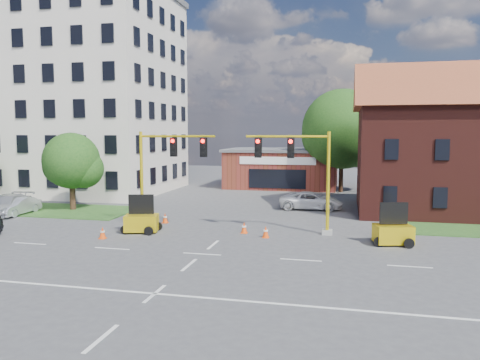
% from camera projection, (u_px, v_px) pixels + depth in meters
% --- Properties ---
extents(ground, '(120.00, 120.00, 0.00)m').
position_uv_depth(ground, '(202.00, 254.00, 23.71)').
color(ground, '#454548').
rests_on(ground, ground).
extents(grass_verge_nw, '(22.00, 6.00, 0.08)m').
position_uv_depth(grass_verge_nw, '(3.00, 208.00, 37.84)').
color(grass_verge_nw, '#20491B').
rests_on(grass_verge_nw, ground).
extents(lane_markings, '(60.00, 36.00, 0.01)m').
position_uv_depth(lane_markings, '(182.00, 271.00, 20.80)').
color(lane_markings, silver).
rests_on(lane_markings, ground).
extents(office_block, '(18.40, 15.40, 20.60)m').
position_uv_depth(office_block, '(80.00, 92.00, 48.34)').
color(office_block, silver).
rests_on(office_block, ground).
extents(brick_shop, '(12.40, 8.40, 4.30)m').
position_uv_depth(brick_shop, '(282.00, 168.00, 52.56)').
color(brick_shop, maroon).
rests_on(brick_shop, ground).
extents(tree_large, '(8.60, 8.19, 10.56)m').
position_uv_depth(tree_large, '(346.00, 132.00, 47.79)').
color(tree_large, '#321F12').
rests_on(tree_large, ground).
extents(tree_nw_front, '(4.62, 4.40, 6.13)m').
position_uv_depth(tree_nw_front, '(75.00, 163.00, 36.64)').
color(tree_nw_front, '#321F12').
rests_on(tree_nw_front, ground).
extents(signal_mast_west, '(5.30, 0.60, 6.20)m').
position_uv_depth(signal_mast_west, '(165.00, 167.00, 30.09)').
color(signal_mast_west, gray).
rests_on(signal_mast_west, ground).
extents(signal_mast_east, '(5.30, 0.60, 6.20)m').
position_uv_depth(signal_mast_east, '(301.00, 169.00, 28.15)').
color(signal_mast_east, gray).
rests_on(signal_mast_east, ground).
extents(trailer_west, '(2.24, 1.77, 2.25)m').
position_uv_depth(trailer_west, '(142.00, 221.00, 28.76)').
color(trailer_west, yellow).
rests_on(trailer_west, ground).
extents(trailer_east, '(2.23, 1.75, 2.24)m').
position_uv_depth(trailer_east, '(393.00, 232.00, 25.62)').
color(trailer_east, yellow).
rests_on(trailer_east, ground).
extents(cone_a, '(0.40, 0.40, 0.70)m').
position_uv_depth(cone_a, '(103.00, 233.00, 27.09)').
color(cone_a, '#F34A0C').
rests_on(cone_a, ground).
extents(cone_b, '(0.40, 0.40, 0.70)m').
position_uv_depth(cone_b, '(165.00, 218.00, 31.77)').
color(cone_b, '#F34A0C').
rests_on(cone_b, ground).
extents(cone_c, '(0.40, 0.40, 0.70)m').
position_uv_depth(cone_c, '(266.00, 232.00, 27.35)').
color(cone_c, '#F34A0C').
rests_on(cone_c, ground).
extents(cone_d, '(0.40, 0.40, 0.70)m').
position_uv_depth(cone_d, '(244.00, 228.00, 28.56)').
color(cone_d, '#F34A0C').
rests_on(cone_d, ground).
extents(pickup_white, '(5.09, 2.47, 1.40)m').
position_uv_depth(pickup_white, '(311.00, 201.00, 37.38)').
color(pickup_white, white).
rests_on(pickup_white, ground).
extents(sedan_silver_front, '(1.37, 3.93, 1.29)m').
position_uv_depth(sedan_silver_front, '(17.00, 206.00, 34.82)').
color(sedan_silver_front, '#B1B3B9').
rests_on(sedan_silver_front, ground).
extents(sedan_silver_rear, '(2.89, 5.43, 1.50)m').
position_uv_depth(sedan_silver_rear, '(7.00, 205.00, 34.81)').
color(sedan_silver_rear, '#B1B3B9').
rests_on(sedan_silver_rear, ground).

